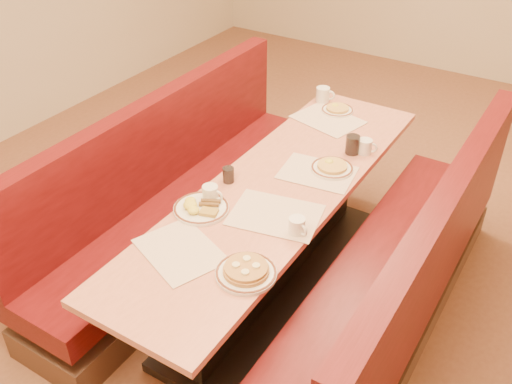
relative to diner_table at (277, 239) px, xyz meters
The scene contains 18 objects.
ground 0.37m from the diner_table, ahead, with size 8.00×8.00×0.00m, color #9E6647.
diner_table is the anchor object (origin of this frame).
booth_left 0.73m from the diner_table, behind, with size 0.55×2.50×1.05m.
booth_right 0.73m from the diner_table, ahead, with size 0.55×2.50×1.05m.
placemat_near_left 0.82m from the diner_table, 99.43° to the right, with size 0.41×0.31×0.00m, color #F9E4C3.
placemat_near_right 0.47m from the diner_table, 63.57° to the right, with size 0.45×0.34×0.00m, color #F9E4C3.
placemat_far_left 0.95m from the diner_table, 97.94° to the left, with size 0.43×0.32×0.00m, color #F9E4C3.
placemat_far_right 0.46m from the diner_table, 62.74° to the left, with size 0.41×0.31×0.00m, color #F9E4C3.
pancake_plate 0.83m from the diner_table, 71.46° to the right, with size 0.28×0.28×0.06m.
eggs_plate 0.61m from the diner_table, 119.46° to the right, with size 0.29×0.29×0.06m.
extra_plate_mid 0.53m from the diner_table, 60.42° to the left, with size 0.24×0.24×0.05m.
extra_plate_far 1.09m from the diner_table, 96.82° to the left, with size 0.22×0.22×0.04m.
coffee_mug_a 0.60m from the diner_table, 47.70° to the right, with size 0.11×0.08×0.09m.
coffee_mug_b 0.57m from the diner_table, 127.39° to the right, with size 0.12×0.08×0.09m.
coffee_mug_c 0.77m from the diner_table, 66.04° to the left, with size 0.12×0.08×0.09m.
coffee_mug_d 1.21m from the diner_table, 104.08° to the left, with size 0.13×0.10×0.10m.
soda_tumbler_near 0.51m from the diner_table, 157.75° to the right, with size 0.06×0.06×0.09m.
soda_tumbler_mid 0.72m from the diner_table, 70.52° to the left, with size 0.08×0.08×0.12m.
Camera 1 is at (1.27, -2.28, 2.51)m, focal length 40.00 mm.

